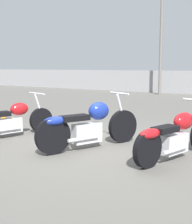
{
  "coord_description": "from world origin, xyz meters",
  "views": [
    {
      "loc": [
        3.31,
        -4.93,
        1.55
      ],
      "look_at": [
        0.0,
        0.22,
        0.65
      ],
      "focal_mm": 50.0,
      "sensor_mm": 36.0,
      "label": 1
    }
  ],
  "objects_px": {
    "motorcycle_slot_0": "(10,120)",
    "motorcycle_slot_2": "(176,136)",
    "motorcycle_slot_1": "(89,125)",
    "traffic_cone_far": "(62,128)",
    "light_pole_left": "(162,22)",
    "traffic_cone_near": "(4,120)"
  },
  "relations": [
    {
      "from": "light_pole_left",
      "to": "traffic_cone_near",
      "type": "distance_m",
      "value": 11.74
    },
    {
      "from": "motorcycle_slot_0",
      "to": "motorcycle_slot_1",
      "type": "bearing_deg",
      "value": 19.93
    },
    {
      "from": "traffic_cone_near",
      "to": "motorcycle_slot_0",
      "type": "bearing_deg",
      "value": -33.1
    },
    {
      "from": "motorcycle_slot_1",
      "to": "traffic_cone_near",
      "type": "height_order",
      "value": "motorcycle_slot_1"
    },
    {
      "from": "motorcycle_slot_1",
      "to": "traffic_cone_near",
      "type": "bearing_deg",
      "value": -165.42
    },
    {
      "from": "light_pole_left",
      "to": "traffic_cone_near",
      "type": "height_order",
      "value": "light_pole_left"
    },
    {
      "from": "light_pole_left",
      "to": "traffic_cone_near",
      "type": "relative_size",
      "value": 14.67
    },
    {
      "from": "light_pole_left",
      "to": "traffic_cone_near",
      "type": "xyz_separation_m",
      "value": [
        0.25,
        -11.15,
        -3.65
      ]
    },
    {
      "from": "motorcycle_slot_0",
      "to": "motorcycle_slot_1",
      "type": "height_order",
      "value": "motorcycle_slot_1"
    },
    {
      "from": "traffic_cone_near",
      "to": "traffic_cone_far",
      "type": "height_order",
      "value": "traffic_cone_near"
    },
    {
      "from": "motorcycle_slot_0",
      "to": "motorcycle_slot_2",
      "type": "distance_m",
      "value": 3.62
    },
    {
      "from": "motorcycle_slot_1",
      "to": "traffic_cone_far",
      "type": "distance_m",
      "value": 1.07
    },
    {
      "from": "motorcycle_slot_0",
      "to": "motorcycle_slot_1",
      "type": "xyz_separation_m",
      "value": [
        2.0,
        0.14,
        0.06
      ]
    },
    {
      "from": "motorcycle_slot_0",
      "to": "traffic_cone_far",
      "type": "xyz_separation_m",
      "value": [
        1.02,
        0.53,
        -0.16
      ]
    },
    {
      "from": "light_pole_left",
      "to": "motorcycle_slot_0",
      "type": "bearing_deg",
      "value": -84.6
    },
    {
      "from": "light_pole_left",
      "to": "motorcycle_slot_0",
      "type": "distance_m",
      "value": 12.27
    },
    {
      "from": "light_pole_left",
      "to": "motorcycle_slot_1",
      "type": "height_order",
      "value": "light_pole_left"
    },
    {
      "from": "traffic_cone_far",
      "to": "motorcycle_slot_0",
      "type": "bearing_deg",
      "value": -152.4
    },
    {
      "from": "motorcycle_slot_0",
      "to": "traffic_cone_far",
      "type": "height_order",
      "value": "motorcycle_slot_0"
    },
    {
      "from": "light_pole_left",
      "to": "motorcycle_slot_0",
      "type": "xyz_separation_m",
      "value": [
        1.11,
        -11.71,
        -3.49
      ]
    },
    {
      "from": "motorcycle_slot_0",
      "to": "traffic_cone_near",
      "type": "distance_m",
      "value": 1.04
    },
    {
      "from": "motorcycle_slot_1",
      "to": "traffic_cone_near",
      "type": "relative_size",
      "value": 4.82
    }
  ]
}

